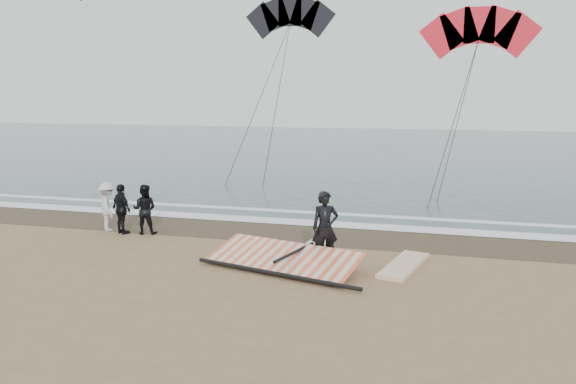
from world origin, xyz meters
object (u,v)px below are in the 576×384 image
at_px(board_cream, 314,246).
at_px(sail_rig, 282,259).
at_px(board_white, 404,265).
at_px(man_main, 325,228).

xyz_separation_m(board_cream, sail_rig, (-0.39, -1.99, 0.15)).
height_order(board_cream, sail_rig, sail_rig).
bearing_deg(board_white, board_cream, 168.38).
distance_m(man_main, board_cream, 1.80).
height_order(board_white, sail_rig, sail_rig).
bearing_deg(sail_rig, board_cream, 78.88).
bearing_deg(board_cream, sail_rig, -92.71).
bearing_deg(man_main, board_white, -17.97).
height_order(man_main, sail_rig, man_main).
bearing_deg(board_cream, board_white, -16.28).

